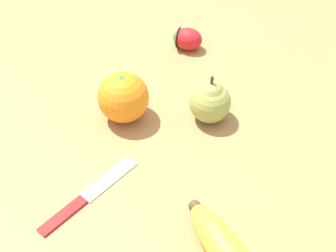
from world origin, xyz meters
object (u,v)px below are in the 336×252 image
Objects in this scene: pear at (210,101)px; strawberry at (186,39)px; orange at (123,97)px; paring_knife at (86,196)px.

pear is 0.20m from strawberry.
orange is 0.18m from paring_knife.
pear is 0.50× the size of paring_knife.
strawberry is (-0.02, -0.22, -0.02)m from orange.
orange is 0.49× the size of paring_knife.
paring_knife is at bearing 85.64° from strawberry.
strawberry is at bearing 109.02° from paring_knife.
orange is at bearing 116.92° from paring_knife.
pear is 0.25m from paring_knife.
pear is (-0.13, -0.05, -0.00)m from orange.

